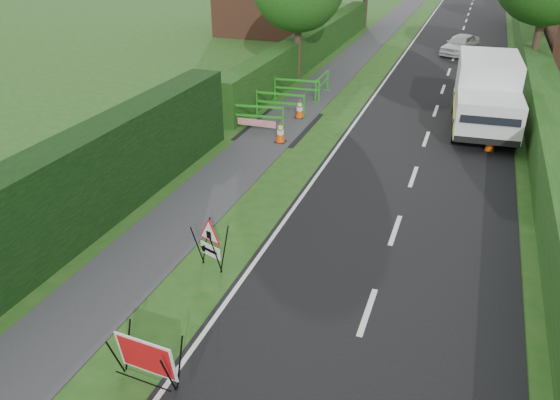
% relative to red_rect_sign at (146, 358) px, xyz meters
% --- Properties ---
extents(ground, '(120.00, 120.00, 0.00)m').
position_rel_red_rect_sign_xyz_m(ground, '(0.68, 2.13, -0.54)').
color(ground, '#1E4C15').
rests_on(ground, ground).
extents(road_surface, '(6.00, 90.00, 0.02)m').
position_rel_red_rect_sign_xyz_m(road_surface, '(3.18, 37.13, -0.54)').
color(road_surface, black).
rests_on(road_surface, ground).
extents(footpath, '(2.00, 90.00, 0.02)m').
position_rel_red_rect_sign_xyz_m(footpath, '(-2.32, 37.13, -0.54)').
color(footpath, '#2D2D30').
rests_on(footpath, ground).
extents(hedge_west_near, '(1.10, 18.00, 2.50)m').
position_rel_red_rect_sign_xyz_m(hedge_west_near, '(-4.32, 2.13, -0.54)').
color(hedge_west_near, black).
rests_on(hedge_west_near, ground).
extents(hedge_west_far, '(1.00, 24.00, 1.80)m').
position_rel_red_rect_sign_xyz_m(hedge_west_far, '(-4.32, 24.13, -0.54)').
color(hedge_west_far, '#14380F').
rests_on(hedge_west_far, ground).
extents(hedge_east, '(1.20, 50.00, 1.50)m').
position_rel_red_rect_sign_xyz_m(hedge_east, '(7.18, 18.13, -0.54)').
color(hedge_east, '#14380F').
rests_on(hedge_east, ground).
extents(red_rect_sign, '(1.15, 0.74, 0.95)m').
position_rel_red_rect_sign_xyz_m(red_rect_sign, '(0.00, 0.00, 0.00)').
color(red_rect_sign, black).
rests_on(red_rect_sign, ground).
extents(triangle_sign, '(0.96, 0.96, 1.09)m').
position_rel_red_rect_sign_xyz_m(triangle_sign, '(-0.55, 3.49, 0.22)').
color(triangle_sign, black).
rests_on(triangle_sign, ground).
extents(works_van, '(2.56, 5.74, 2.56)m').
position_rel_red_rect_sign_xyz_m(works_van, '(5.01, 15.69, 0.81)').
color(works_van, silver).
rests_on(works_van, ground).
extents(traffic_cone_0, '(0.38, 0.38, 0.79)m').
position_rel_red_rect_sign_xyz_m(traffic_cone_0, '(5.35, 13.20, -0.15)').
color(traffic_cone_0, black).
rests_on(traffic_cone_0, ground).
extents(traffic_cone_1, '(0.38, 0.38, 0.79)m').
position_rel_red_rect_sign_xyz_m(traffic_cone_1, '(5.35, 15.96, -0.15)').
color(traffic_cone_1, black).
rests_on(traffic_cone_1, ground).
extents(traffic_cone_2, '(0.38, 0.38, 0.79)m').
position_rel_red_rect_sign_xyz_m(traffic_cone_2, '(5.64, 17.17, -0.15)').
color(traffic_cone_2, black).
rests_on(traffic_cone_2, ground).
extents(traffic_cone_3, '(0.38, 0.38, 0.79)m').
position_rel_red_rect_sign_xyz_m(traffic_cone_3, '(-1.74, 11.55, -0.15)').
color(traffic_cone_3, black).
rests_on(traffic_cone_3, ground).
extents(traffic_cone_4, '(0.38, 0.38, 0.79)m').
position_rel_red_rect_sign_xyz_m(traffic_cone_4, '(-1.93, 14.37, -0.15)').
color(traffic_cone_4, black).
rests_on(traffic_cone_4, ground).
extents(ped_barrier_0, '(2.09, 0.65, 1.00)m').
position_rel_red_rect_sign_xyz_m(ped_barrier_0, '(-3.00, 12.50, 0.09)').
color(ped_barrier_0, '#1F911A').
rests_on(ped_barrier_0, ground).
extents(ped_barrier_1, '(2.08, 0.47, 1.00)m').
position_rel_red_rect_sign_xyz_m(ped_barrier_1, '(-2.75, 14.35, 0.09)').
color(ped_barrier_1, '#1F911A').
rests_on(ped_barrier_1, ground).
extents(ped_barrier_2, '(2.08, 0.51, 1.00)m').
position_rel_red_rect_sign_xyz_m(ped_barrier_2, '(-2.77, 16.57, 0.09)').
color(ped_barrier_2, '#1F911A').
rests_on(ped_barrier_2, ground).
extents(ped_barrier_3, '(0.35, 2.06, 1.00)m').
position_rel_red_rect_sign_xyz_m(ped_barrier_3, '(-1.92, 17.61, 0.09)').
color(ped_barrier_3, '#1F911A').
rests_on(ped_barrier_3, ground).
extents(redwhite_plank, '(1.50, 0.06, 0.25)m').
position_rel_red_rect_sign_xyz_m(redwhite_plank, '(-2.84, 12.03, -0.54)').
color(redwhite_plank, red).
rests_on(redwhite_plank, ground).
extents(hatchback_car, '(2.41, 3.70, 1.17)m').
position_rel_red_rect_sign_xyz_m(hatchback_car, '(3.40, 28.83, 0.04)').
color(hatchback_car, silver).
rests_on(hatchback_car, ground).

